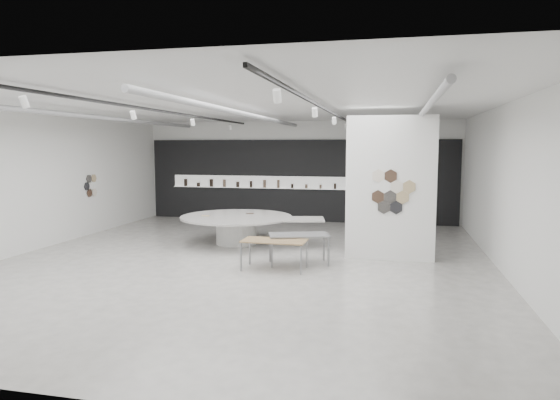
% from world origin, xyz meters
% --- Properties ---
extents(room, '(12.02, 14.02, 3.82)m').
position_xyz_m(room, '(-0.09, -0.00, 2.07)').
color(room, '#B4B0A9').
rests_on(room, ground).
extents(back_wall_display, '(11.80, 0.27, 3.10)m').
position_xyz_m(back_wall_display, '(-0.08, 6.93, 1.54)').
color(back_wall_display, black).
rests_on(back_wall_display, ground).
extents(partition_column, '(2.20, 0.38, 3.60)m').
position_xyz_m(partition_column, '(3.50, 1.00, 1.80)').
color(partition_column, white).
rests_on(partition_column, ground).
extents(display_island, '(4.58, 3.85, 0.83)m').
position_xyz_m(display_island, '(-0.82, 2.06, 0.54)').
color(display_island, white).
rests_on(display_island, ground).
extents(sample_table_wood, '(1.49, 0.76, 0.69)m').
position_xyz_m(sample_table_wood, '(0.92, -0.70, 0.64)').
color(sample_table_wood, olive).
rests_on(sample_table_wood, ground).
extents(sample_table_stone, '(1.58, 1.12, 0.73)m').
position_xyz_m(sample_table_stone, '(1.37, -0.04, 0.67)').
color(sample_table_stone, slate).
rests_on(sample_table_stone, ground).
extents(kitchen_counter, '(1.86, 0.77, 1.45)m').
position_xyz_m(kitchen_counter, '(3.26, 6.51, 0.52)').
color(kitchen_counter, white).
rests_on(kitchen_counter, ground).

